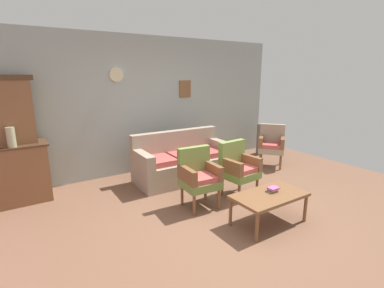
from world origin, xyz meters
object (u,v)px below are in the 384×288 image
vase_on_cabinet (11,137)px  armchair_near_couch_end (238,166)px  floor_vase_by_wall (261,139)px  floral_couch (183,162)px  wingback_chair_by_fireplace (272,144)px  side_cabinet (9,175)px  book_stack_on_table (273,189)px  coffee_table (269,197)px  armchair_row_middle (199,175)px

vase_on_cabinet → armchair_near_couch_end: 3.46m
vase_on_cabinet → floor_vase_by_wall: vase_on_cabinet is taller
floral_couch → wingback_chair_by_fireplace: size_ratio=2.05×
side_cabinet → book_stack_on_table: 3.95m
side_cabinet → wingback_chair_by_fireplace: 4.91m
armchair_near_couch_end → wingback_chair_by_fireplace: same height
coffee_table → book_stack_on_table: 0.14m
vase_on_cabinet → floor_vase_by_wall: bearing=0.9°
armchair_row_middle → vase_on_cabinet: bearing=146.9°
coffee_table → book_stack_on_table: size_ratio=6.65×
vase_on_cabinet → floor_vase_by_wall: size_ratio=0.39×
wingback_chair_by_fireplace → coffee_table: wingback_chair_by_fireplace is taller
vase_on_cabinet → armchair_row_middle: bearing=-33.1°
floral_couch → floor_vase_by_wall: floral_couch is taller
armchair_row_middle → wingback_chair_by_fireplace: bearing=17.4°
armchair_near_couch_end → book_stack_on_table: (-0.17, -0.88, -0.05)m
side_cabinet → coffee_table: size_ratio=1.16×
vase_on_cabinet → coffee_table: (2.78, -2.44, -0.70)m
book_stack_on_table → floor_vase_by_wall: size_ratio=0.20×
wingback_chair_by_fireplace → floral_couch: bearing=169.7°
wingback_chair_by_fireplace → armchair_near_couch_end: bearing=-154.8°
wingback_chair_by_fireplace → floor_vase_by_wall: size_ratio=1.18×
armchair_near_couch_end → floral_couch: bearing=107.3°
coffee_table → floor_vase_by_wall: size_ratio=1.31×
wingback_chair_by_fireplace → floor_vase_by_wall: bearing=57.2°
side_cabinet → coffee_table: side_cabinet is taller
armchair_near_couch_end → floor_vase_by_wall: 2.71m
floral_couch → armchair_row_middle: bearing=-109.8°
floral_couch → book_stack_on_table: (0.19, -2.04, 0.13)m
book_stack_on_table → floral_couch: bearing=95.5°
armchair_row_middle → book_stack_on_table: 1.09m
vase_on_cabinet → armchair_row_middle: size_ratio=0.33×
book_stack_on_table → floor_vase_by_wall: floor_vase_by_wall is taller
vase_on_cabinet → armchair_near_couch_end: vase_on_cabinet is taller
side_cabinet → floral_couch: 2.85m
coffee_table → side_cabinet: bearing=137.8°
armchair_near_couch_end → book_stack_on_table: 0.90m
floral_couch → armchair_row_middle: 1.21m
side_cabinet → armchair_near_couch_end: size_ratio=1.28×
vase_on_cabinet → book_stack_on_table: vase_on_cabinet is taller
book_stack_on_table → floor_vase_by_wall: (2.36, 2.47, -0.07)m
coffee_table → floor_vase_by_wall: floor_vase_by_wall is taller
floor_vase_by_wall → side_cabinet: bearing=178.9°
side_cabinet → floral_couch: bearing=-10.9°
floral_couch → wingback_chair_by_fireplace: 2.07m
armchair_near_couch_end → wingback_chair_by_fireplace: size_ratio=1.00×
armchair_near_couch_end → vase_on_cabinet: bearing=153.6°
coffee_table → armchair_near_couch_end: bearing=73.6°
floral_couch → floor_vase_by_wall: bearing=9.7°
wingback_chair_by_fireplace → coffee_table: bearing=-138.7°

